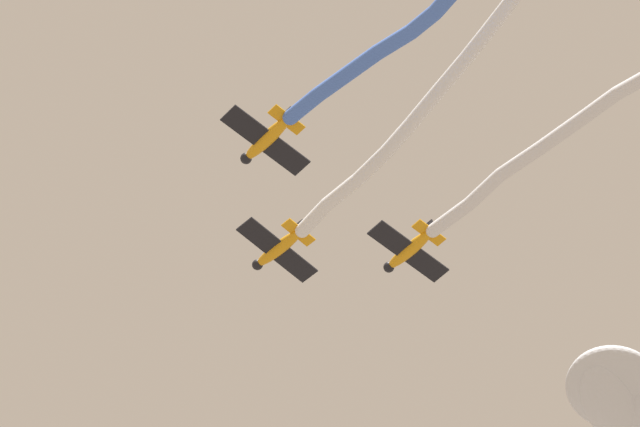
% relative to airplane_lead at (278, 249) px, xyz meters
% --- Properties ---
extents(airplane_lead, '(6.29, 4.85, 1.57)m').
position_rel_airplane_lead_xyz_m(airplane_lead, '(0.00, 0.00, 0.00)').
color(airplane_lead, orange).
extents(smoke_trail_lead, '(6.69, 19.81, 4.98)m').
position_rel_airplane_lead_xyz_m(smoke_trail_lead, '(-3.84, 11.45, 1.76)').
color(smoke_trail_lead, white).
extents(airplane_left_wing, '(6.34, 4.85, 1.57)m').
position_rel_airplane_lead_xyz_m(airplane_left_wing, '(4.13, 7.60, 0.00)').
color(airplane_left_wing, orange).
extents(smoke_trail_left_wing, '(9.60, 21.62, 2.23)m').
position_rel_airplane_lead_xyz_m(smoke_trail_left_wing, '(-0.89, 20.09, -0.42)').
color(smoke_trail_left_wing, '#4C75DB').
extents(airplane_right_wing, '(6.34, 4.85, 1.57)m').
position_rel_airplane_lead_xyz_m(airplane_right_wing, '(-8.00, 3.32, 0.30)').
color(airplane_right_wing, orange).
extents(smoke_trail_right_wing, '(9.14, 19.56, 2.06)m').
position_rel_airplane_lead_xyz_m(smoke_trail_right_wing, '(-12.56, 14.92, 0.73)').
color(smoke_trail_right_wing, white).
extents(cloud_west, '(15.13, 12.34, 4.76)m').
position_rel_airplane_lead_xyz_m(cloud_west, '(-38.37, -13.09, 14.30)').
color(cloud_west, silver).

